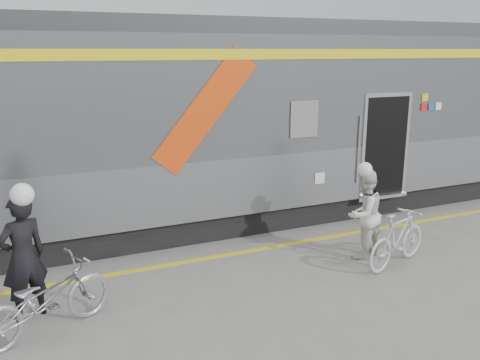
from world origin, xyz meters
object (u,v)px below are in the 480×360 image
woman (363,214)px  bicycle_right (398,239)px  bicycle_left (45,299)px  man (23,257)px

woman → bicycle_right: woman is taller
bicycle_left → bicycle_right: 5.52m
bicycle_left → woman: woman is taller
woman → bicycle_right: size_ratio=0.99×
man → woman: (5.42, -0.14, -0.08)m
bicycle_left → woman: 5.25m
woman → bicycle_right: (0.30, -0.55, -0.31)m
man → woman: man is taller
man → bicycle_right: (5.72, -0.69, -0.39)m
woman → bicycle_right: 0.70m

